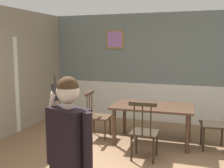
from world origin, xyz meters
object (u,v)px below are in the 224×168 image
object	(u,v)px
chair_near_window	(216,124)
chair_by_doorway	(144,131)
dining_table	(153,110)
person_figure	(70,151)
chair_at_table_head	(97,115)

from	to	relation	value
chair_near_window	chair_by_doorway	distance (m)	1.45
dining_table	chair_by_doorway	size ratio (longest dim) A/B	1.56
chair_by_doorway	person_figure	world-z (taller)	person_figure
chair_near_window	person_figure	size ratio (longest dim) A/B	0.61
dining_table	person_figure	distance (m)	3.08
person_figure	chair_near_window	bearing A→B (deg)	-92.99
dining_table	chair_at_table_head	xyz separation A→B (m)	(-1.17, -0.03, -0.20)
person_figure	chair_at_table_head	bearing A→B (deg)	-51.35
dining_table	person_figure	xyz separation A→B (m)	(-0.21, -3.06, 0.28)
chair_by_doorway	person_figure	distance (m)	2.25
chair_at_table_head	person_figure	bearing A→B (deg)	14.56
chair_near_window	dining_table	bearing A→B (deg)	84.43
chair_by_doorway	chair_at_table_head	size ratio (longest dim) A/B	1.07
dining_table	chair_by_doorway	bearing A→B (deg)	-88.63
chair_at_table_head	person_figure	size ratio (longest dim) A/B	0.58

